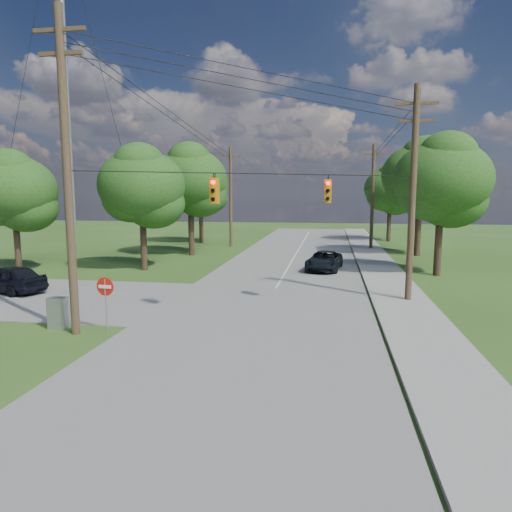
% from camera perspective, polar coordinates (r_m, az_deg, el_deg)
% --- Properties ---
extents(ground, '(140.00, 140.00, 0.00)m').
position_cam_1_polar(ground, '(16.92, -8.54, -10.76)').
color(ground, '#2C4E1A').
rests_on(ground, ground).
extents(main_road, '(10.00, 100.00, 0.03)m').
position_cam_1_polar(main_road, '(21.16, 0.86, -6.84)').
color(main_road, gray).
rests_on(main_road, ground).
extents(sidewalk_east, '(2.60, 100.00, 0.12)m').
position_cam_1_polar(sidewalk_east, '(21.25, 19.17, -7.09)').
color(sidewalk_east, gray).
rests_on(sidewalk_east, ground).
extents(pole_sw, '(2.00, 0.32, 12.00)m').
position_cam_1_polar(pole_sw, '(18.38, -22.55, 9.92)').
color(pole_sw, brown).
rests_on(pole_sw, ground).
extents(pole_ne, '(2.00, 0.32, 10.50)m').
position_cam_1_polar(pole_ne, '(23.57, 19.01, 7.64)').
color(pole_ne, brown).
rests_on(pole_ne, ground).
extents(pole_north_e, '(2.00, 0.32, 10.00)m').
position_cam_1_polar(pole_north_e, '(45.42, 14.36, 7.25)').
color(pole_north_e, brown).
rests_on(pole_north_e, ground).
extents(pole_north_w, '(2.00, 0.32, 10.00)m').
position_cam_1_polar(pole_north_w, '(46.34, -3.17, 7.49)').
color(pole_north_w, brown).
rests_on(pole_north_w, ground).
extents(power_lines, '(13.93, 29.62, 4.93)m').
position_cam_1_polar(power_lines, '(27.29, 1.92, 15.78)').
color(power_lines, black).
rests_on(power_lines, ground).
extents(traffic_signals, '(4.91, 3.27, 1.05)m').
position_cam_1_polar(traffic_signals, '(19.83, 2.24, 8.19)').
color(traffic_signals, '#C9820B').
rests_on(traffic_signals, ground).
extents(radio_mast, '(0.70, 0.70, 45.00)m').
position_cam_1_polar(radio_mast, '(73.59, -22.72, 20.67)').
color(radio_mast, gray).
rests_on(radio_mast, ground).
extents(tree_w_near, '(6.00, 6.00, 8.40)m').
position_cam_1_polar(tree_w_near, '(32.93, -14.10, 8.54)').
color(tree_w_near, '#412E20').
rests_on(tree_w_near, ground).
extents(tree_w_mid, '(6.40, 6.40, 9.22)m').
position_cam_1_polar(tree_w_mid, '(40.11, -8.21, 9.45)').
color(tree_w_mid, '#412E20').
rests_on(tree_w_mid, ground).
extents(tree_w_far, '(6.00, 6.00, 8.73)m').
position_cam_1_polar(tree_w_far, '(50.25, -6.94, 8.74)').
color(tree_w_far, '#412E20').
rests_on(tree_w_far, ground).
extents(tree_e_near, '(6.20, 6.20, 8.81)m').
position_cam_1_polar(tree_e_near, '(32.04, 22.21, 8.81)').
color(tree_e_near, '#412E20').
rests_on(tree_e_near, ground).
extents(tree_e_mid, '(6.60, 6.60, 9.64)m').
position_cam_1_polar(tree_e_mid, '(41.95, 19.89, 9.44)').
color(tree_e_mid, '#412E20').
rests_on(tree_e_mid, ground).
extents(tree_e_far, '(5.80, 5.80, 8.32)m').
position_cam_1_polar(tree_e_far, '(53.65, 16.44, 8.07)').
color(tree_e_far, '#412E20').
rests_on(tree_e_far, ground).
extents(tree_cross_n, '(5.60, 5.60, 7.91)m').
position_cam_1_polar(tree_cross_n, '(34.81, -28.05, 7.27)').
color(tree_cross_n, '#412E20').
rests_on(tree_cross_n, ground).
extents(car_cross_dark, '(4.76, 2.87, 1.52)m').
position_cam_1_polar(car_cross_dark, '(28.16, -28.54, -2.50)').
color(car_cross_dark, black).
rests_on(car_cross_dark, cross_road).
extents(car_main_north, '(2.77, 4.97, 1.31)m').
position_cam_1_polar(car_main_north, '(32.46, 8.53, -0.58)').
color(car_main_north, black).
rests_on(car_main_north, main_road).
extents(control_cabinet, '(0.75, 0.59, 1.25)m').
position_cam_1_polar(control_cabinet, '(20.03, -23.50, -6.53)').
color(control_cabinet, gray).
rests_on(control_cabinet, ground).
extents(do_not_enter_sign, '(0.73, 0.11, 2.19)m').
position_cam_1_polar(do_not_enter_sign, '(18.51, -18.32, -4.30)').
color(do_not_enter_sign, gray).
rests_on(do_not_enter_sign, ground).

